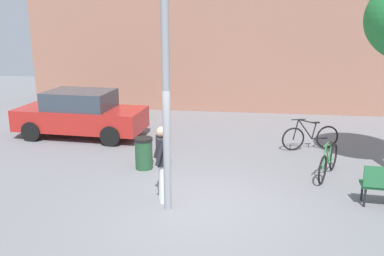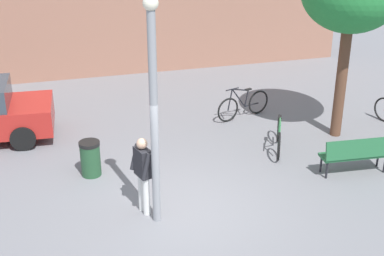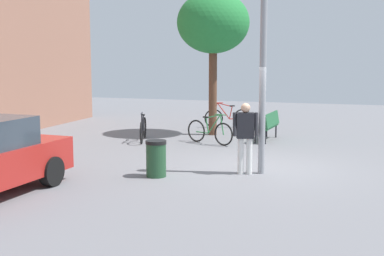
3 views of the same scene
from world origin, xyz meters
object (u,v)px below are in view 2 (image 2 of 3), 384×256
Objects in this scene: bicycle_black at (243,105)px; bicycle_green at (279,136)px; lamppost at (154,104)px; park_bench at (356,153)px; person_by_lamppost at (143,171)px; trash_bin at (90,158)px.

bicycle_green is at bearing -86.37° from bicycle_black.
park_bench is (4.82, 0.65, -1.96)m from lamppost.
bicycle_black reaches higher than park_bench.
lamppost is 5.24m from park_bench.
bicycle_black is 2.21m from bicycle_green.
person_by_lamppost reaches higher than park_bench.
person_by_lamppost is 5.04m from park_bench.
bicycle_black is 2.07× the size of trash_bin.
bicycle_green reaches higher than park_bench.
bicycle_green is (-1.19, 1.64, -0.16)m from park_bench.
park_bench is (5.01, 0.30, -0.42)m from person_by_lamppost.
person_by_lamppost reaches higher than bicycle_green.
person_by_lamppost reaches higher than bicycle_black.
bicycle_black is at bearing 48.37° from person_by_lamppost.
trash_bin is at bearing 115.15° from person_by_lamppost.
park_bench is 6.11m from trash_bin.
bicycle_green is at bearing 125.95° from park_bench.
trash_bin is (-0.88, 1.88, -0.54)m from person_by_lamppost.
bicycle_green is at bearing 32.29° from lamppost.
park_bench is 4.07m from bicycle_black.
person_by_lamppost is 0.99× the size of bicycle_green.
bicycle_green is (3.63, 2.29, -2.12)m from lamppost.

